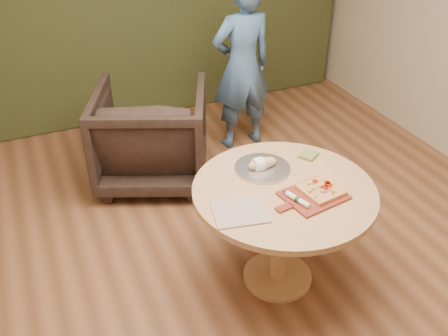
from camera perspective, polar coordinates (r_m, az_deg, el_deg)
The scene contains 11 objects.
room_shell at distance 2.50m, azimuth 3.95°, elevation 7.22°, with size 5.04×6.04×2.84m.
pedestal_table at distance 3.11m, azimuth 6.74°, elevation -4.41°, with size 1.12×1.12×0.75m.
pizza_paddle at distance 2.97m, azimuth 10.05°, elevation -3.18°, with size 0.47×0.33×0.01m.
flatbread_pizza at distance 3.00m, azimuth 11.02°, elevation -2.46°, with size 0.25×0.25×0.04m.
cutlery_roll at distance 2.89m, azimuth 8.41°, elevation -3.57°, with size 0.08×0.20×0.03m.
newspaper at distance 2.81m, azimuth 1.83°, elevation -5.05°, with size 0.30×0.25×0.01m, color silver.
serving_tray at distance 3.18m, azimuth 4.41°, elevation -0.02°, with size 0.36×0.36×0.02m.
bread_roll at distance 3.16m, azimuth 4.29°, elevation 0.49°, with size 0.19×0.09×0.09m.
green_packet at distance 3.35m, azimuth 9.63°, elevation 1.48°, with size 0.12×0.10×0.02m, color #5C652D.
armchair at distance 4.25m, azimuth -8.31°, elevation 4.21°, with size 0.90×0.84×0.93m, color black.
person_standing at distance 4.62m, azimuth 2.08°, elevation 11.58°, with size 0.58×0.38×1.60m, color #426693.
Camera 1 is at (-1.06, -2.00, 2.49)m, focal length 40.00 mm.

